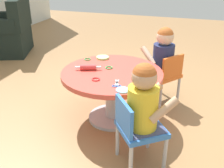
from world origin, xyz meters
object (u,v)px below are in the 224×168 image
seated_child_right (163,53)px  craft_scissors (117,85)px  child_chair_right (164,75)px  craft_table (112,83)px  rolling_pin (88,67)px  child_chair_left (137,129)px  armchair_dark (7,34)px  seated_child_left (144,99)px

seated_child_right → craft_scissors: (-0.75, 0.26, -0.05)m
craft_scissors → child_chair_right: bearing=-21.7°
craft_table → child_chair_right: bearing=-40.3°
child_chair_right → rolling_pin: child_chair_right is taller
craft_table → child_chair_left: child_chair_left is taller
craft_table → seated_child_right: (0.50, -0.37, 0.16)m
armchair_dark → rolling_pin: size_ratio=4.12×
seated_child_right → rolling_pin: bearing=132.0°
child_chair_left → seated_child_left: 0.23m
child_chair_left → seated_child_left: bearing=-53.0°
seated_child_left → rolling_pin: (0.47, 0.60, -0.02)m
craft_table → seated_child_left: 0.65m
seated_child_right → armchair_dark: bearing=71.9°
child_chair_left → child_chair_right: bearing=-3.2°
child_chair_right → seated_child_right: size_ratio=1.05×
armchair_dark → craft_scissors: 2.77m
craft_table → rolling_pin: (-0.03, 0.21, 0.14)m
craft_table → rolling_pin: rolling_pin is taller
seated_child_left → child_chair_right: bearing=-1.5°
child_chair_right → craft_scissors: size_ratio=3.80×
seated_child_right → craft_scissors: 0.79m
craft_table → seated_child_right: size_ratio=1.75×
armchair_dark → craft_scissors: bearing=-124.8°
child_chair_right → armchair_dark: bearing=71.6°
craft_table → rolling_pin: size_ratio=3.99×
child_chair_left → seated_child_left: seated_child_left is taller
craft_table → craft_scissors: 0.30m
rolling_pin → craft_scissors: size_ratio=1.59×
craft_table → armchair_dark: 2.53m
armchair_dark → craft_table: bearing=-121.7°
seated_child_left → seated_child_right: size_ratio=1.00×
rolling_pin → armchair_dark: bearing=55.0°
seated_child_left → armchair_dark: armchair_dark is taller
craft_table → child_chair_left: bearing=-146.2°
child_chair_right → armchair_dark: 2.69m
child_chair_left → craft_scissors: child_chair_left is taller
seated_child_left → rolling_pin: seated_child_left is taller
craft_table → craft_scissors: bearing=-154.2°
seated_child_left → craft_scissors: (0.25, 0.26, -0.05)m
seated_child_left → child_chair_right: size_ratio=0.95×
seated_child_left → child_chair_left: bearing=127.0°
rolling_pin → craft_scissors: 0.40m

